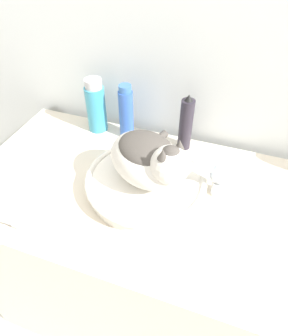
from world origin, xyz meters
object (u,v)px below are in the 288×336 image
at_px(faucet, 217,177).
at_px(hairspray_can_black, 186,124).
at_px(shampoo_bottle_tall, 126,112).
at_px(mouthwash_bottle, 96,106).
at_px(cat, 149,158).

xyz_separation_m(faucet, hairspray_can_black, (-0.15, 0.20, 0.03)).
relative_size(hairspray_can_black, shampoo_bottle_tall, 1.03).
bearing_deg(shampoo_bottle_tall, faucet, -27.80).
bearing_deg(faucet, mouthwash_bottle, -35.61).
height_order(hairspray_can_black, mouthwash_bottle, hairspray_can_black).
relative_size(mouthwash_bottle, shampoo_bottle_tall, 1.01).
bearing_deg(shampoo_bottle_tall, mouthwash_bottle, -180.00).
xyz_separation_m(mouthwash_bottle, shampoo_bottle_tall, (0.12, 0.00, -0.00)).
height_order(cat, faucet, cat).
bearing_deg(hairspray_can_black, cat, -101.01).
bearing_deg(mouthwash_bottle, cat, -40.25).
relative_size(cat, mouthwash_bottle, 1.70).
bearing_deg(hairspray_can_black, faucet, -53.32).
bearing_deg(hairspray_can_black, mouthwash_bottle, 180.00).
relative_size(hairspray_can_black, mouthwash_bottle, 1.02).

